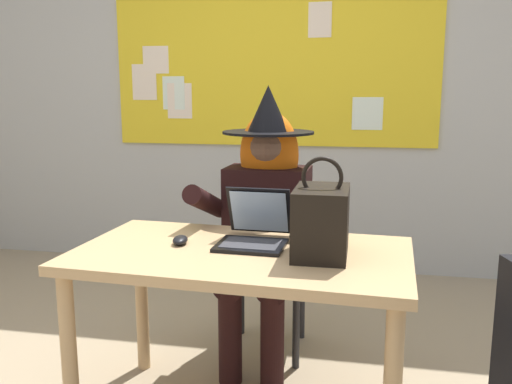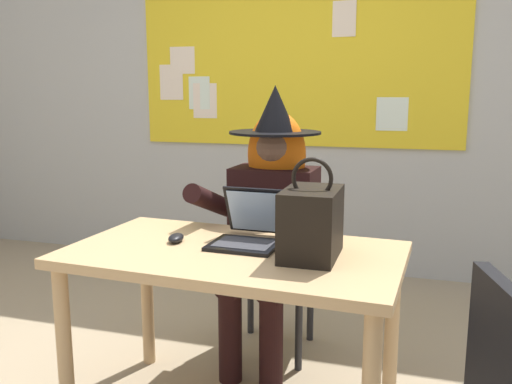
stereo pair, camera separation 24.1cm
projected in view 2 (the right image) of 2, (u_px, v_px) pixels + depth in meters
The scene contains 7 objects.
wall_back_bulletin at pixel (297, 80), 4.02m from camera, with size 6.16×2.26×2.84m.
desk_main at pixel (234, 273), 2.15m from camera, with size 1.34×0.80×0.74m.
chair_at_desk at pixel (277, 253), 2.86m from camera, with size 0.43×0.43×0.90m.
person_costumed at pixel (271, 207), 2.70m from camera, with size 0.60×0.70×1.38m.
laptop at pixel (249, 231), 2.22m from camera, with size 0.28×0.33×0.22m.
computer_mouse at pixel (176, 238), 2.24m from camera, with size 0.06×0.10×0.03m, color black.
handbag at pixel (311, 222), 2.02m from camera, with size 0.20×0.30×0.38m.
Camera 2 is at (0.90, -1.91, 1.35)m, focal length 38.08 mm.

